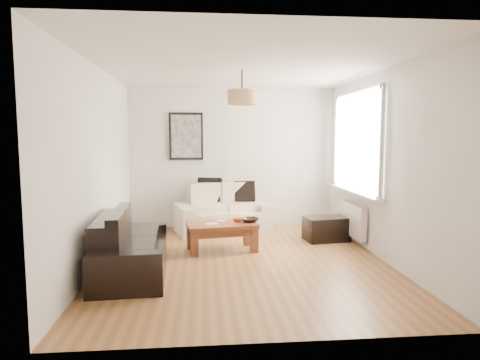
{
  "coord_description": "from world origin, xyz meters",
  "views": [
    {
      "loc": [
        -0.54,
        -5.42,
        1.68
      ],
      "look_at": [
        0.0,
        0.6,
        1.05
      ],
      "focal_mm": 30.69,
      "sensor_mm": 36.0,
      "label": 1
    }
  ],
  "objects": [
    {
      "name": "floor",
      "position": [
        0.0,
        0.0,
        0.0
      ],
      "size": [
        4.5,
        4.5,
        0.0
      ],
      "primitive_type": "plane",
      "color": "brown",
      "rests_on": "ground"
    },
    {
      "name": "ottoman",
      "position": [
        1.45,
        1.0,
        0.19
      ],
      "size": [
        0.73,
        0.52,
        0.39
      ],
      "primitive_type": "cube",
      "rotation": [
        0.0,
        0.0,
        0.13
      ],
      "color": "black",
      "rests_on": "floor"
    },
    {
      "name": "sofa_leather",
      "position": [
        -1.43,
        -0.39,
        0.36
      ],
      "size": [
        0.91,
        1.71,
        0.72
      ],
      "primitive_type": null,
      "rotation": [
        0.0,
        0.0,
        1.63
      ],
      "color": "black",
      "rests_on": "floor"
    },
    {
      "name": "coffee_table",
      "position": [
        -0.28,
        0.55,
        0.21
      ],
      "size": [
        1.09,
        0.71,
        0.41
      ],
      "primitive_type": null,
      "rotation": [
        0.0,
        0.0,
        0.16
      ],
      "color": "brown",
      "rests_on": "floor"
    },
    {
      "name": "papers",
      "position": [
        -0.42,
        0.51,
        0.42
      ],
      "size": [
        0.22,
        0.19,
        0.01
      ],
      "primitive_type": "cube",
      "rotation": [
        0.0,
        0.0,
        0.39
      ],
      "color": "silver",
      "rests_on": "coffee_table"
    },
    {
      "name": "ceiling",
      "position": [
        0.0,
        0.0,
        2.6
      ],
      "size": [
        3.8,
        4.5,
        0.0
      ],
      "primitive_type": null,
      "color": "white",
      "rests_on": "floor"
    },
    {
      "name": "radiator",
      "position": [
        1.82,
        0.8,
        0.38
      ],
      "size": [
        0.1,
        0.9,
        0.52
      ],
      "primitive_type": "cube",
      "color": "white",
      "rests_on": "wall_right"
    },
    {
      "name": "orange_a",
      "position": [
        -0.01,
        0.6,
        0.45
      ],
      "size": [
        0.08,
        0.08,
        0.08
      ],
      "primitive_type": "sphere",
      "rotation": [
        0.0,
        0.0,
        0.04
      ],
      "color": "#DE4912",
      "rests_on": "fruit_bowl"
    },
    {
      "name": "wall_right",
      "position": [
        1.9,
        0.0,
        1.3
      ],
      "size": [
        0.04,
        4.5,
        2.6
      ],
      "primitive_type": null,
      "color": "silver",
      "rests_on": "floor"
    },
    {
      "name": "poster",
      "position": [
        -0.85,
        2.22,
        1.7
      ],
      "size": [
        0.62,
        0.04,
        0.87
      ],
      "primitive_type": null,
      "color": "black",
      "rests_on": "wall_back"
    },
    {
      "name": "wall_front",
      "position": [
        0.0,
        -2.25,
        1.3
      ],
      "size": [
        3.8,
        0.04,
        2.6
      ],
      "primitive_type": null,
      "color": "silver",
      "rests_on": "floor"
    },
    {
      "name": "cushion_right",
      "position": [
        0.21,
        1.98,
        0.7
      ],
      "size": [
        0.38,
        0.13,
        0.37
      ],
      "primitive_type": "cube",
      "rotation": [
        0.0,
        0.0,
        0.03
      ],
      "color": "black",
      "rests_on": "loveseat_cream"
    },
    {
      "name": "orange_b",
      "position": [
        0.06,
        0.59,
        0.45
      ],
      "size": [
        0.09,
        0.09,
        0.08
      ],
      "primitive_type": "sphere",
      "rotation": [
        0.0,
        0.0,
        -0.26
      ],
      "color": "orange",
      "rests_on": "fruit_bowl"
    },
    {
      "name": "wall_left",
      "position": [
        -1.9,
        0.0,
        1.3
      ],
      "size": [
        0.04,
        4.5,
        2.6
      ],
      "primitive_type": null,
      "color": "silver",
      "rests_on": "floor"
    },
    {
      "name": "loveseat_cream",
      "position": [
        -0.2,
        1.78,
        0.4
      ],
      "size": [
        1.79,
        1.26,
        0.8
      ],
      "primitive_type": null,
      "rotation": [
        0.0,
        0.0,
        0.25
      ],
      "color": "beige",
      "rests_on": "floor"
    },
    {
      "name": "fruit_bowl",
      "position": [
        0.15,
        0.59,
        0.45
      ],
      "size": [
        0.31,
        0.31,
        0.06
      ],
      "primitive_type": "imported",
      "rotation": [
        0.0,
        0.0,
        0.23
      ],
      "color": "black",
      "rests_on": "coffee_table"
    },
    {
      "name": "pendant_shade",
      "position": [
        0.0,
        0.3,
        2.23
      ],
      "size": [
        0.4,
        0.4,
        0.2
      ],
      "primitive_type": "cylinder",
      "color": "tan",
      "rests_on": "ceiling"
    },
    {
      "name": "window_bay",
      "position": [
        1.86,
        0.8,
        1.6
      ],
      "size": [
        0.14,
        1.9,
        1.6
      ],
      "primitive_type": null,
      "color": "white",
      "rests_on": "wall_right"
    },
    {
      "name": "wall_back",
      "position": [
        0.0,
        2.25,
        1.3
      ],
      "size": [
        3.8,
        0.04,
        2.6
      ],
      "primitive_type": null,
      "color": "silver",
      "rests_on": "floor"
    },
    {
      "name": "orange_c",
      "position": [
        -0.05,
        0.62,
        0.45
      ],
      "size": [
        0.12,
        0.12,
        0.09
      ],
      "primitive_type": "sphere",
      "rotation": [
        0.0,
        0.0,
        0.35
      ],
      "color": "orange",
      "rests_on": "fruit_bowl"
    },
    {
      "name": "cushion_left",
      "position": [
        -0.43,
        1.98,
        0.73
      ],
      "size": [
        0.46,
        0.24,
        0.44
      ],
      "primitive_type": "cube",
      "rotation": [
        0.0,
        0.0,
        -0.25
      ],
      "color": "black",
      "rests_on": "loveseat_cream"
    }
  ]
}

